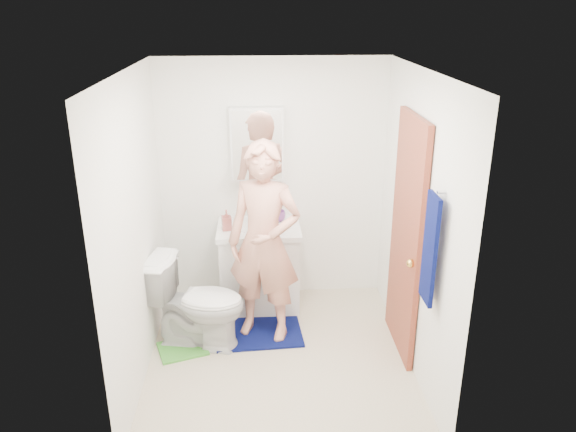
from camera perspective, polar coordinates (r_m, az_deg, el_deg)
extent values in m
cube|color=beige|center=(4.97, -0.90, -14.30)|extent=(2.20, 2.40, 0.02)
cube|color=white|center=(4.08, -1.10, 14.66)|extent=(2.20, 2.40, 0.02)
cube|color=white|center=(5.52, -1.53, 3.48)|extent=(2.20, 0.02, 2.40)
cube|color=white|center=(3.29, -0.08, -9.24)|extent=(2.20, 0.02, 2.40)
cube|color=white|center=(4.48, -15.33, -1.54)|extent=(0.02, 2.40, 2.40)
cube|color=white|center=(4.56, 13.09, -0.93)|extent=(0.02, 2.40, 2.40)
cube|color=white|center=(5.54, -2.90, -5.39)|extent=(0.75, 0.55, 0.80)
cube|color=white|center=(5.37, -2.99, -1.32)|extent=(0.79, 0.59, 0.05)
cylinder|color=white|center=(5.36, -2.99, -1.17)|extent=(0.40, 0.40, 0.03)
cylinder|color=silver|center=(5.50, -3.02, 0.21)|extent=(0.03, 0.03, 0.12)
cube|color=white|center=(5.34, -3.17, 7.31)|extent=(0.50, 0.12, 0.70)
cube|color=white|center=(5.28, -3.16, 7.16)|extent=(0.46, 0.01, 0.66)
cube|color=#A6462D|center=(4.75, 11.91, -2.23)|extent=(0.05, 0.80, 2.05)
sphere|color=gold|center=(4.49, 12.37, -4.73)|extent=(0.07, 0.07, 0.07)
cube|color=#081050|center=(4.02, 14.23, -3.31)|extent=(0.03, 0.24, 0.80)
cylinder|color=silver|center=(3.88, 15.34, 2.38)|extent=(0.06, 0.02, 0.02)
imported|color=white|center=(4.99, -9.15, -8.64)|extent=(0.89, 0.62, 0.83)
cube|color=#081050|center=(5.28, -2.98, -11.72)|extent=(0.81, 0.61, 0.02)
cube|color=green|center=(5.14, -10.65, -13.11)|extent=(0.49, 0.45, 0.02)
imported|color=#AD5751|center=(5.27, -6.26, -0.40)|extent=(0.10, 0.10, 0.20)
imported|color=#864496|center=(5.47, -0.97, 0.01)|extent=(0.14, 0.14, 0.11)
imported|color=tan|center=(4.84, -2.43, -2.76)|extent=(0.76, 0.62, 1.78)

